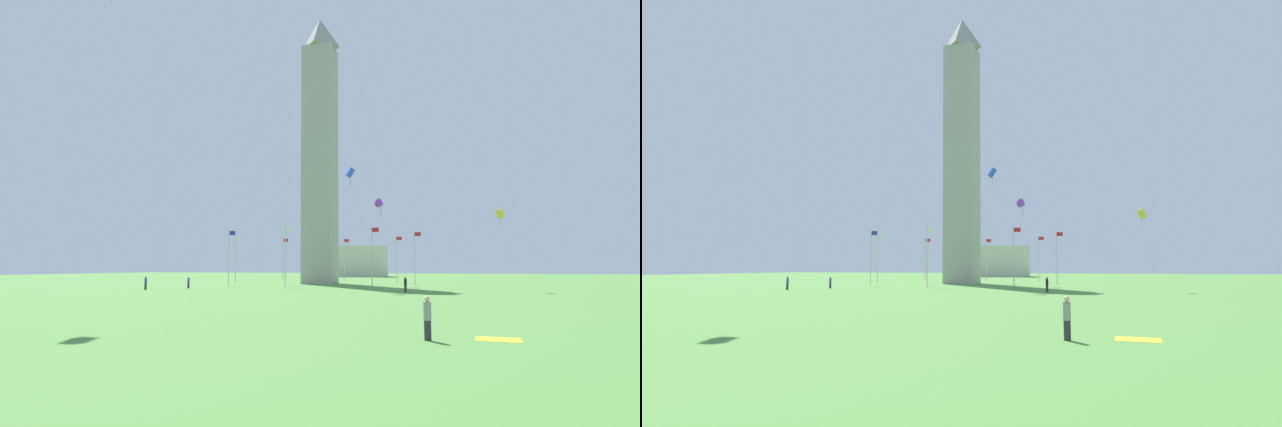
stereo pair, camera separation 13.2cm
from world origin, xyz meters
The scene contains 19 objects.
ground_plane centered at (0.00, 0.00, 0.00)m, with size 260.00×260.00×0.00m, color #548C3D.
obelisk_monument centered at (0.00, 0.00, 23.91)m, with size 5.26×5.26×47.81m.
flagpole_n centered at (16.26, 0.00, 4.73)m, with size 1.12×0.14×8.67m.
flagpole_ne centered at (11.52, 11.46, 4.73)m, with size 1.12×0.14×8.67m.
flagpole_e centered at (0.06, 16.21, 4.73)m, with size 1.12×0.14×8.67m.
flagpole_se centered at (-11.40, 11.46, 4.73)m, with size 1.12×0.14×8.67m.
flagpole_s centered at (-16.15, 0.00, 4.73)m, with size 1.12×0.14×8.67m.
flagpole_sw centered at (-11.40, -11.46, 4.73)m, with size 1.12×0.14×8.67m.
flagpole_w centered at (0.06, -16.21, 4.73)m, with size 1.12×0.14×8.67m.
flagpole_nw centered at (11.52, -11.46, 4.73)m, with size 1.12×0.14×8.67m.
person_gray_shirt centered at (23.75, -60.32, 0.89)m, with size 0.32×0.32×1.79m.
person_purple_shirt centered at (-12.06, -21.77, 0.80)m, with size 0.32×0.32×1.61m.
person_black_shirt centered at (17.79, -23.19, 0.88)m, with size 0.32×0.32×1.76m.
person_blue_shirt centered at (-14.88, -27.24, 0.84)m, with size 0.32×0.32×1.69m.
kite_yellow_box centered at (28.77, -16.18, 9.50)m, with size 1.12×0.96×2.34m.
kite_purple_delta centered at (11.59, -4.52, 12.85)m, with size 2.26×2.26×2.96m.
kite_blue_box centered at (10.59, -20.39, 15.02)m, with size 1.30×1.17×2.44m.
distant_building centered at (-9.65, 59.57, 4.42)m, with size 20.49×11.35×8.85m.
picnic_blanket_near_first_person centered at (26.48, -59.21, 0.01)m, with size 1.80×1.40×0.01m, color yellow.
Camera 1 is at (25.70, -80.92, 2.99)m, focal length 27.49 mm.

